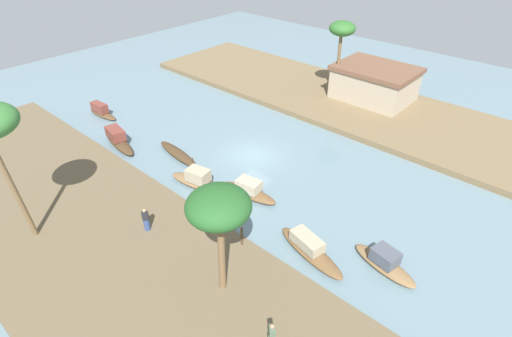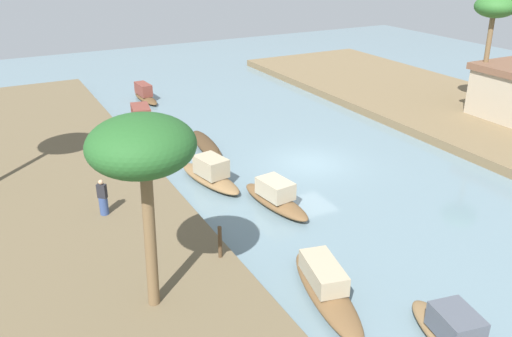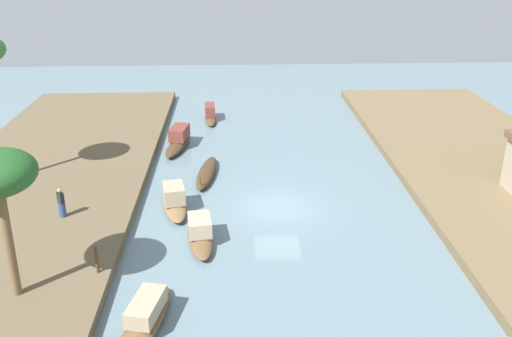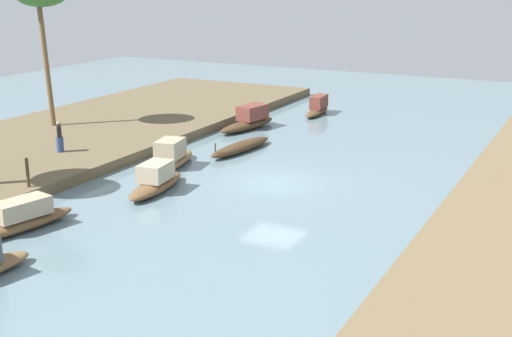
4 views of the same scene
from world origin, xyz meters
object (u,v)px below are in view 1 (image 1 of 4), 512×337
Objects in this scene: sampan_with_tall_canopy at (249,190)px; sampan_foreground at (101,111)px; sampan_midstream at (197,180)px; sampan_upstream_small at (118,139)px; sampan_open_hull at (310,249)px; sampan_with_red_awning at (385,262)px; mooring_post at (242,236)px; person_on_near_bank at (146,221)px; palm_tree_right_tall at (342,31)px; palm_tree_left_far at (219,208)px; sampan_near_left_bank at (178,154)px; riverside_building at (374,83)px.

sampan_with_tall_canopy is 18.74m from sampan_foreground.
sampan_upstream_small reaches higher than sampan_midstream.
sampan_open_hull is 4.14m from sampan_with_red_awning.
person_on_near_bank is at bearing -150.52° from mooring_post.
sampan_midstream reaches higher than sampan_with_red_awning.
mooring_post is (16.00, -1.95, 0.60)m from sampan_upstream_small.
sampan_with_red_awning is at bearing 15.61° from sampan_upstream_small.
person_on_near_bank reaches higher than sampan_midstream.
palm_tree_right_tall is (-14.44, 17.54, 6.42)m from sampan_with_red_awning.
palm_tree_right_tall is at bearing 48.41° from person_on_near_bank.
sampan_open_hull is 1.02× the size of sampan_upstream_small.
sampan_with_tall_canopy is 1.06× the size of sampan_with_red_awning.
sampan_foreground is 2.44× the size of person_on_near_bank.
mooring_post is (21.97, -3.93, 0.64)m from sampan_foreground.
sampan_with_tall_canopy is at bearing 123.65° from palm_tree_left_far.
sampan_with_tall_canopy reaches higher than sampan_foreground.
sampan_foreground is at bearing 110.44° from person_on_near_bank.
sampan_with_tall_canopy is 9.74m from palm_tree_left_far.
mooring_post is at bearing -70.56° from palm_tree_right_tall.
sampan_near_left_bank is at bearing 150.69° from palm_tree_left_far.
riverside_building is at bearing 86.25° from sampan_with_tall_canopy.
sampan_foreground is 0.74× the size of sampan_near_left_bank.
sampan_near_left_bank is at bearing 159.44° from mooring_post.
sampan_midstream is (-13.50, -1.73, 0.04)m from sampan_with_red_awning.
sampan_open_hull is 3.94m from mooring_post.
mooring_post is at bearing -78.97° from riverside_building.
sampan_midstream is at bearing -163.39° from sampan_with_tall_canopy.
sampan_with_tall_canopy is at bearing 128.25° from mooring_post.
sampan_midstream is 5.69m from person_on_near_bank.
mooring_post is 0.17× the size of palm_tree_right_tall.
palm_tree_right_tall is at bearing 77.10° from sampan_upstream_small.
person_on_near_bank is at bearing -25.99° from sampan_foreground.
palm_tree_right_tall is (-7.69, 21.79, 5.74)m from mooring_post.
riverside_building is at bearing 78.53° from sampan_near_left_bank.
palm_tree_right_tall is at bearing 81.79° from sampan_midstream.
sampan_upstream_small is (5.97, -1.98, 0.04)m from sampan_foreground.
mooring_post is (-3.07, -2.37, 0.70)m from sampan_open_hull.
sampan_with_red_awning reaches higher than sampan_open_hull.
sampan_open_hull is 4.18× the size of mooring_post.
riverside_building reaches higher than sampan_near_left_bank.
sampan_open_hull is (6.30, -1.73, -0.04)m from sampan_with_tall_canopy.
sampan_foreground is at bearing 163.76° from sampan_midstream.
sampan_open_hull is (25.04, -1.56, -0.06)m from sampan_foreground.
mooring_post is 5.46m from palm_tree_left_far.
sampan_midstream is (-3.53, -1.57, 0.02)m from sampan_with_tall_canopy.
mooring_post is (5.08, 2.87, -0.03)m from person_on_near_bank.
person_on_near_bank is 7.83m from palm_tree_left_far.
riverside_building is (11.55, 21.59, 1.63)m from sampan_upstream_small.
palm_tree_left_far reaches higher than sampan_with_tall_canopy.
riverside_building reaches higher than person_on_near_bank.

